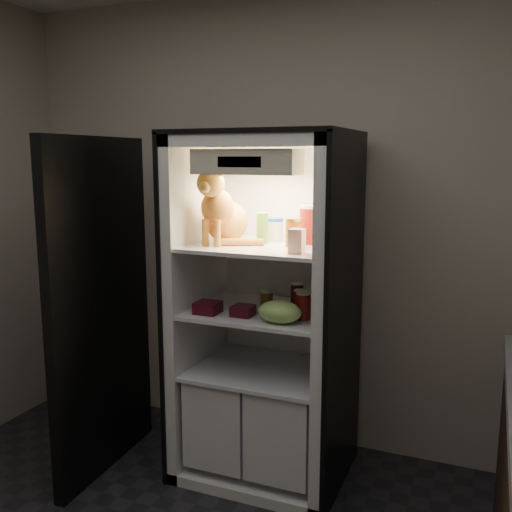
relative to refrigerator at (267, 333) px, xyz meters
The scene contains 16 objects.
room_shell 1.61m from the refrigerator, 90.00° to the right, with size 3.60×3.60×3.60m.
refrigerator is the anchor object (origin of this frame).
fridge_door 0.92m from the refrigerator, 158.30° to the right, with size 0.10×0.87×1.85m.
tabby_cat 0.70m from the refrigerator, 154.14° to the right, with size 0.35×0.41×0.43m.
parmesan_shaker 0.58m from the refrigerator, 128.24° to the right, with size 0.06×0.06×0.16m.
mayo_tub 0.57m from the refrigerator, 79.48° to the left, with size 0.09×0.09×0.13m.
salsa_jar 0.60m from the refrigerator, 22.61° to the right, with size 0.08×0.08×0.15m.
pepper_jar 0.64m from the refrigerator, 15.40° to the left, with size 0.12×0.12×0.20m.
cream_carton 0.66m from the refrigerator, 45.45° to the right, with size 0.07×0.07×0.12m, color white.
soda_can_a 0.27m from the refrigerator, 16.86° to the left, with size 0.07×0.07×0.13m.
soda_can_b 0.32m from the refrigerator, 22.92° to the right, with size 0.07×0.07×0.13m.
soda_can_c 0.38m from the refrigerator, 32.83° to the right, with size 0.07×0.07×0.14m.
condiment_jar 0.20m from the refrigerator, 75.80° to the right, with size 0.07×0.07×0.10m.
grape_bag 0.37m from the refrigerator, 57.27° to the right, with size 0.22×0.16×0.11m, color #8BB454.
berry_box_left 0.38m from the refrigerator, 133.87° to the right, with size 0.12×0.12×0.06m, color #520D17.
berry_box_right 0.28m from the refrigerator, 102.29° to the right, with size 0.11×0.11×0.05m, color #520D17.
Camera 1 is at (1.10, -1.42, 1.74)m, focal length 40.00 mm.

